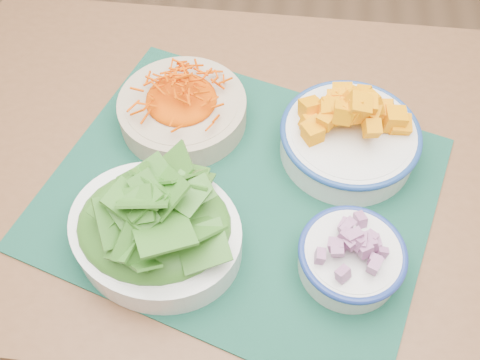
# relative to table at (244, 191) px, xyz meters

# --- Properties ---
(table) EXTENTS (1.11, 0.74, 0.75)m
(table) POSITION_rel_table_xyz_m (0.00, 0.00, 0.00)
(table) COLOR brown
(table) RESTS_ON ground
(placemat) EXTENTS (0.70, 0.62, 0.00)m
(placemat) POSITION_rel_table_xyz_m (0.00, -0.07, 0.11)
(placemat) COLOR #0B3126
(placemat) RESTS_ON table
(carrot_bowl) EXTENTS (0.29, 0.29, 0.08)m
(carrot_bowl) POSITION_rel_table_xyz_m (-0.11, 0.06, 0.15)
(carrot_bowl) COLOR #BEAB8D
(carrot_bowl) RESTS_ON placemat
(squash_bowl) EXTENTS (0.29, 0.29, 0.11)m
(squash_bowl) POSITION_rel_table_xyz_m (0.17, 0.03, 0.16)
(squash_bowl) COLOR silver
(squash_bowl) RESTS_ON placemat
(lettuce_bowl) EXTENTS (0.31, 0.28, 0.13)m
(lettuce_bowl) POSITION_rel_table_xyz_m (-0.11, -0.18, 0.17)
(lettuce_bowl) COLOR white
(lettuce_bowl) RESTS_ON placemat
(onion_bowl) EXTENTS (0.17, 0.17, 0.08)m
(onion_bowl) POSITION_rel_table_xyz_m (0.17, -0.19, 0.15)
(onion_bowl) COLOR silver
(onion_bowl) RESTS_ON placemat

